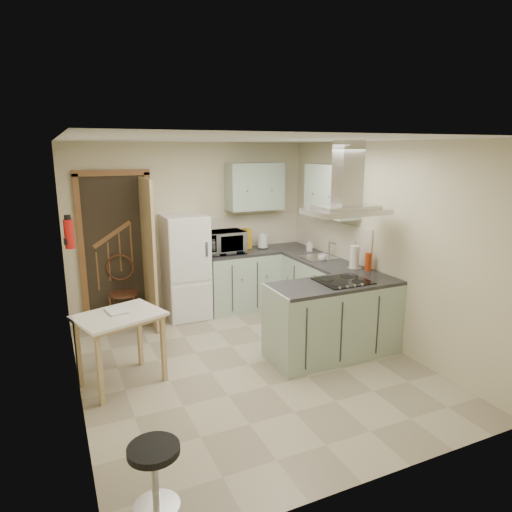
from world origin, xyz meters
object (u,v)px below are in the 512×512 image
peninsula (334,319)px  extractor_hood (346,211)px  drop_leaf_table (121,349)px  bentwood_chair (123,294)px  fridge (186,267)px  stool (155,477)px  microwave (223,242)px

peninsula → extractor_hood: (0.10, 0.00, 1.27)m
drop_leaf_table → bentwood_chair: bearing=61.6°
fridge → bentwood_chair: 0.94m
extractor_hood → stool: bearing=-149.5°
peninsula → microwave: (-0.65, 1.96, 0.61)m
fridge → stool: bearing=-109.5°
fridge → peninsula: 2.35m
fridge → microwave: (0.58, -0.02, 0.31)m
peninsula → microwave: size_ratio=2.60×
drop_leaf_table → stool: drop_leaf_table is taller
peninsula → stool: size_ratio=3.25×
extractor_hood → bentwood_chair: bearing=137.3°
stool → peninsula: bearing=31.5°
peninsula → stool: (-2.46, -1.51, -0.21)m
bentwood_chair → peninsula: bearing=-27.2°
fridge → extractor_hood: extractor_hood is taller
peninsula → drop_leaf_table: bearing=172.0°
fridge → microwave: size_ratio=2.52×
stool → extractor_hood: bearing=30.5°
stool → microwave: bearing=62.4°
fridge → stool: fridge is taller
peninsula → extractor_hood: size_ratio=1.72×
fridge → drop_leaf_table: size_ratio=1.83×
fridge → extractor_hood: (1.32, -1.98, 0.97)m
drop_leaf_table → extractor_hood: bearing=-26.5°
extractor_hood → stool: (-2.56, -1.51, -1.48)m
bentwood_chair → stool: bentwood_chair is taller
microwave → fridge: bearing=177.9°
bentwood_chair → microwave: 1.59m
drop_leaf_table → stool: (-0.06, -1.84, -0.15)m
extractor_hood → drop_leaf_table: bearing=172.3°
stool → microwave: microwave is taller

